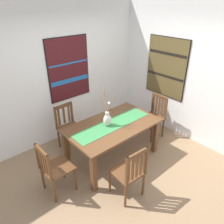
% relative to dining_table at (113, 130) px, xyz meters
% --- Properties ---
extents(ground_plane, '(6.40, 6.40, 0.03)m').
position_rel_dining_table_xyz_m(ground_plane, '(-0.14, -0.51, -0.64)').
color(ground_plane, '#8E7051').
extents(wall_back, '(6.40, 0.12, 2.70)m').
position_rel_dining_table_xyz_m(wall_back, '(-0.14, 1.35, 0.72)').
color(wall_back, white).
rests_on(wall_back, ground_plane).
extents(wall_side, '(0.12, 6.40, 2.70)m').
position_rel_dining_table_xyz_m(wall_side, '(1.72, -0.51, 0.72)').
color(wall_side, white).
rests_on(wall_side, ground_plane).
extents(dining_table, '(1.64, 0.95, 0.74)m').
position_rel_dining_table_xyz_m(dining_table, '(0.00, 0.00, 0.00)').
color(dining_table, brown).
rests_on(dining_table, ground_plane).
extents(table_runner, '(1.51, 0.36, 0.01)m').
position_rel_dining_table_xyz_m(table_runner, '(-0.00, -0.00, 0.11)').
color(table_runner, '#388447').
rests_on(table_runner, dining_table).
extents(centerpiece_vase, '(0.25, 0.22, 0.69)m').
position_rel_dining_table_xyz_m(centerpiece_vase, '(-0.09, 0.03, 0.25)').
color(centerpiece_vase, silver).
rests_on(centerpiece_vase, dining_table).
extents(chair_0, '(0.43, 0.43, 0.90)m').
position_rel_dining_table_xyz_m(chair_0, '(-0.40, 0.84, -0.16)').
color(chair_0, brown).
rests_on(chair_0, ground_plane).
extents(chair_1, '(0.45, 0.45, 0.92)m').
position_rel_dining_table_xyz_m(chair_1, '(1.18, -0.01, -0.14)').
color(chair_1, brown).
rests_on(chair_1, ground_plane).
extents(chair_2, '(0.44, 0.44, 0.92)m').
position_rel_dining_table_xyz_m(chair_2, '(-0.41, -0.83, -0.14)').
color(chair_2, brown).
rests_on(chair_2, ground_plane).
extents(chair_3, '(0.42, 0.42, 0.88)m').
position_rel_dining_table_xyz_m(chair_3, '(-1.19, -0.01, -0.16)').
color(chair_3, brown).
rests_on(chair_3, ground_plane).
extents(painting_on_back_wall, '(0.91, 0.05, 1.24)m').
position_rel_dining_table_xyz_m(painting_on_back_wall, '(-0.02, 1.28, 0.82)').
color(painting_on_back_wall, black).
extents(painting_on_side_wall, '(0.05, 0.96, 1.25)m').
position_rel_dining_table_xyz_m(painting_on_side_wall, '(1.66, 0.16, 0.77)').
color(painting_on_side_wall, black).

